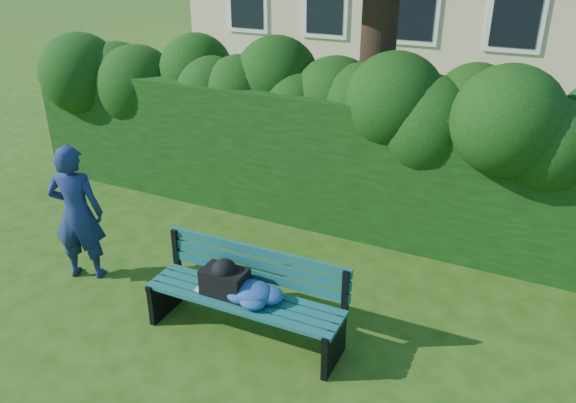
% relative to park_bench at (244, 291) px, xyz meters
% --- Properties ---
extents(ground, '(80.00, 80.00, 0.00)m').
position_rel_park_bench_xyz_m(ground, '(-0.12, 0.60, -0.51)').
color(ground, '#204B0D').
rests_on(ground, ground).
extents(hedge, '(10.00, 1.00, 1.80)m').
position_rel_park_bench_xyz_m(hedge, '(-0.12, 2.80, 0.39)').
color(hedge, black).
rests_on(hedge, ground).
extents(park_bench, '(2.02, 0.61, 0.89)m').
position_rel_park_bench_xyz_m(park_bench, '(0.00, 0.00, 0.00)').
color(park_bench, '#0F464B').
rests_on(park_bench, ground).
extents(man_reading, '(0.70, 0.60, 1.63)m').
position_rel_park_bench_xyz_m(man_reading, '(-2.25, 0.11, 0.31)').
color(man_reading, navy).
rests_on(man_reading, ground).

